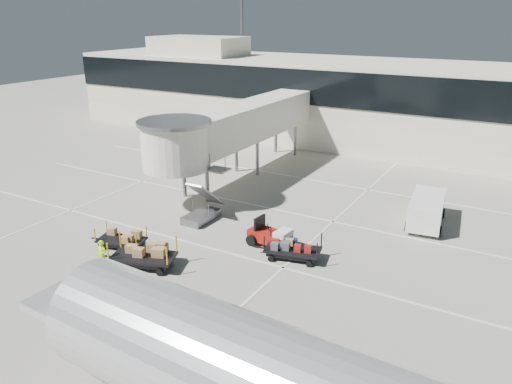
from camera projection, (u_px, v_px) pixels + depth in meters
ground at (168, 257)px, 27.14m from camera, size 140.00×140.00×0.00m
lane_markings at (246, 201)px, 35.05m from camera, size 40.00×30.00×0.02m
terminal at (354, 101)px, 50.30m from camera, size 64.00×12.11×15.20m
jet_bridge at (228, 128)px, 37.54m from camera, size 5.70×20.40×6.03m
baggage_tug at (271, 236)px, 28.24m from camera, size 2.56×1.78×1.61m
suitcase_cart at (292, 250)px, 26.76m from camera, size 3.72×2.09×1.42m
box_cart_near at (141, 256)px, 25.86m from camera, size 4.08×2.64×1.58m
box_cart_far at (123, 240)px, 28.01m from camera, size 3.33×1.94×1.28m
ground_worker at (102, 255)px, 25.63m from camera, size 0.59×0.41×1.57m
minivan at (427, 208)px, 31.03m from camera, size 2.53×4.88×1.77m
belt_loader at (178, 126)px, 54.98m from camera, size 4.25×2.46×1.93m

